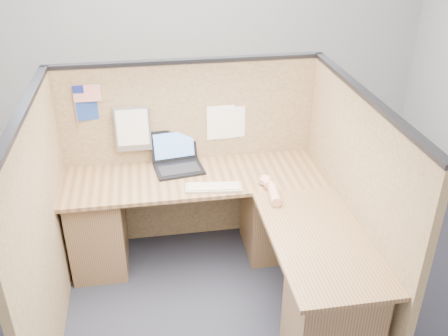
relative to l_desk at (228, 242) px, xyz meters
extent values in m
plane|color=black|center=(-0.18, -0.29, -0.39)|extent=(5.00, 5.00, 0.00)
plane|color=#9D9FA2|center=(-0.18, 1.96, 1.01)|extent=(5.00, 0.00, 5.00)
cube|color=brown|center=(-0.18, 0.71, 0.36)|extent=(2.05, 0.05, 1.50)
cube|color=#232328|center=(-0.18, 0.71, 1.12)|extent=(2.05, 0.06, 0.03)
cube|color=brown|center=(-1.18, -0.19, 0.36)|extent=(0.05, 1.80, 1.50)
cube|color=#232328|center=(-1.18, -0.19, 1.12)|extent=(0.06, 1.80, 0.03)
cube|color=brown|center=(0.82, -0.19, 0.36)|extent=(0.05, 1.80, 1.50)
cube|color=#232328|center=(0.82, -0.19, 1.12)|extent=(0.06, 1.80, 0.03)
cube|color=brown|center=(-0.18, 0.39, 0.32)|extent=(1.95, 0.60, 0.03)
cube|color=brown|center=(0.49, -0.49, 0.32)|extent=(0.60, 1.15, 0.03)
cube|color=brown|center=(-0.93, 0.39, -0.04)|extent=(0.40, 0.50, 0.70)
cube|color=brown|center=(0.42, 0.39, -0.04)|extent=(0.40, 0.50, 0.70)
cube|color=brown|center=(0.49, -0.81, -0.04)|extent=(0.50, 0.40, 0.70)
cube|color=black|center=(-0.29, 0.51, 0.35)|extent=(0.39, 0.31, 0.02)
cube|color=black|center=(-0.29, 0.67, 0.48)|extent=(0.36, 0.13, 0.24)
cube|color=#4369A2|center=(-0.29, 0.66, 0.48)|extent=(0.32, 0.10, 0.19)
cube|color=gray|center=(-0.07, 0.19, 0.35)|extent=(0.41, 0.18, 0.02)
cube|color=silver|center=(-0.07, 0.19, 0.36)|extent=(0.37, 0.15, 0.01)
ellipsoid|color=silver|center=(0.31, 0.19, 0.36)|extent=(0.10, 0.06, 0.04)
ellipsoid|color=tan|center=(0.31, 0.19, 0.38)|extent=(0.08, 0.11, 0.05)
cylinder|color=tan|center=(0.31, 0.14, 0.37)|extent=(0.06, 0.05, 0.06)
cylinder|color=tan|center=(0.32, 0.00, 0.37)|extent=(0.09, 0.25, 0.08)
cube|color=navy|center=(-0.93, 0.68, 0.83)|extent=(0.17, 0.02, 0.23)
cylinder|color=olive|center=(-1.01, 0.67, 0.83)|extent=(0.01, 0.01, 0.34)
cube|color=red|center=(-0.91, 0.67, 0.93)|extent=(0.19, 0.00, 0.13)
cube|color=navy|center=(-0.97, 0.67, 0.97)|extent=(0.08, 0.00, 0.06)
cube|color=slate|center=(-0.61, 0.66, 0.64)|extent=(0.27, 0.05, 0.34)
cube|color=white|center=(-0.61, 0.63, 0.66)|extent=(0.23, 0.01, 0.29)
cube|color=white|center=(0.06, 0.68, 0.63)|extent=(0.22, 0.01, 0.28)
cube|color=white|center=(0.15, 0.68, 0.63)|extent=(0.20, 0.01, 0.25)
camera|label=1|loc=(-0.49, -2.83, 2.18)|focal=40.00mm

